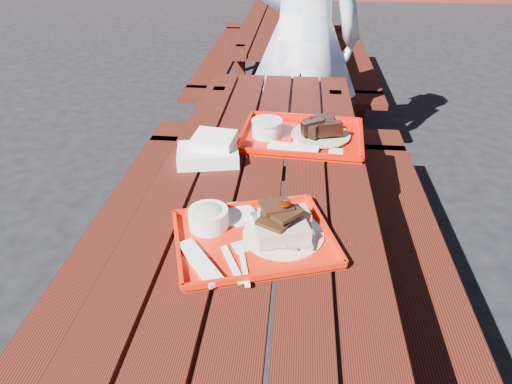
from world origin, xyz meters
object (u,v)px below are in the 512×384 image
(picnic_table_near, at_px, (260,231))
(picnic_table_far, at_px, (288,40))
(far_tray, at_px, (300,134))
(person, at_px, (303,37))
(near_tray, at_px, (252,229))

(picnic_table_near, distance_m, picnic_table_far, 2.80)
(picnic_table_far, bearing_deg, picnic_table_near, -90.00)
(far_tray, height_order, person, person)
(picnic_table_near, height_order, far_tray, far_tray)
(picnic_table_near, xyz_separation_m, person, (0.12, 1.39, 0.36))
(near_tray, bearing_deg, person, 85.89)
(picnic_table_near, distance_m, far_tray, 0.45)
(picnic_table_near, relative_size, picnic_table_far, 1.00)
(picnic_table_near, bearing_deg, far_tray, 71.66)
(near_tray, bearing_deg, far_tray, 79.41)
(person, bearing_deg, picnic_table_far, -80.30)
(far_tray, xyz_separation_m, person, (-0.00, 1.01, 0.14))
(near_tray, height_order, person, person)
(far_tray, bearing_deg, picnic_table_near, -108.34)
(picnic_table_far, relative_size, near_tray, 4.73)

